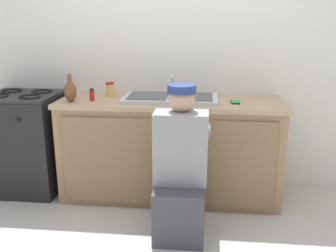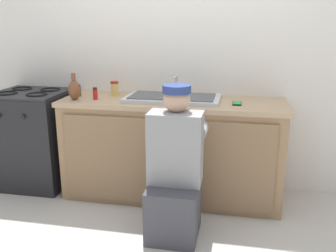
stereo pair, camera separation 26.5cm
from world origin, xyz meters
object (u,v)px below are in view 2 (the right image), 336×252
object	(u,v)px
condiment_jar	(115,88)
cell_phone	(237,103)
spice_bottle_pepper	(79,91)
sink_double_basin	(173,98)
plumber_person	(175,175)
spice_bottle_red	(95,94)
stove_range	(34,138)
vase_decorative	(74,90)

from	to	relation	value
condiment_jar	cell_phone	size ratio (longest dim) A/B	0.91
spice_bottle_pepper	sink_double_basin	bearing A→B (deg)	0.26
cell_phone	spice_bottle_pepper	size ratio (longest dim) A/B	1.33
plumber_person	spice_bottle_pepper	bearing A→B (deg)	147.52
spice_bottle_red	condiment_jar	distance (m)	0.23
sink_double_basin	stove_range	xyz separation A→B (m)	(-1.34, -0.00, -0.44)
cell_phone	condiment_jar	bearing A→B (deg)	172.26
stove_range	vase_decorative	world-z (taller)	vase_decorative
condiment_jar	spice_bottle_pepper	distance (m)	0.32
plumber_person	cell_phone	bearing A→B (deg)	54.69
plumber_person	condiment_jar	xyz separation A→B (m)	(-0.68, 0.73, 0.48)
sink_double_basin	spice_bottle_red	bearing A→B (deg)	-170.28
plumber_person	spice_bottle_pepper	size ratio (longest dim) A/B	10.52
sink_double_basin	plumber_person	bearing A→B (deg)	-77.99
sink_double_basin	vase_decorative	xyz separation A→B (m)	(-0.82, -0.16, 0.07)
stove_range	plumber_person	distance (m)	1.60
spice_bottle_pepper	vase_decorative	bearing A→B (deg)	-78.76
vase_decorative	cell_phone	bearing A→B (deg)	4.45
sink_double_basin	condiment_jar	size ratio (longest dim) A/B	6.25
spice_bottle_red	stove_range	bearing A→B (deg)	170.96
sink_double_basin	vase_decorative	distance (m)	0.84
condiment_jar	spice_bottle_red	bearing A→B (deg)	-116.54
spice_bottle_red	condiment_jar	bearing A→B (deg)	63.46
vase_decorative	plumber_person	bearing A→B (deg)	-26.26
sink_double_basin	condiment_jar	bearing A→B (deg)	170.26
sink_double_basin	plumber_person	xyz separation A→B (m)	(0.13, -0.63, -0.44)
plumber_person	spice_bottle_red	bearing A→B (deg)	146.56
spice_bottle_pepper	spice_bottle_red	bearing A→B (deg)	-28.47
stove_range	spice_bottle_pepper	xyz separation A→B (m)	(0.49, -0.00, 0.48)
plumber_person	spice_bottle_pepper	xyz separation A→B (m)	(-0.99, 0.63, 0.47)
spice_bottle_red	vase_decorative	xyz separation A→B (m)	(-0.17, -0.05, 0.04)
plumber_person	condiment_jar	bearing A→B (deg)	133.30
vase_decorative	spice_bottle_pepper	distance (m)	0.16
vase_decorative	spice_bottle_pepper	world-z (taller)	vase_decorative
condiment_jar	cell_phone	world-z (taller)	condiment_jar
stove_range	plumber_person	xyz separation A→B (m)	(1.48, -0.63, 0.01)
sink_double_basin	stove_range	size ratio (longest dim) A/B	0.88
cell_phone	vase_decorative	xyz separation A→B (m)	(-1.36, -0.11, 0.08)
stove_range	sink_double_basin	bearing A→B (deg)	0.09
spice_bottle_red	vase_decorative	world-z (taller)	vase_decorative
condiment_jar	sink_double_basin	bearing A→B (deg)	-9.74
plumber_person	vase_decorative	xyz separation A→B (m)	(-0.95, 0.47, 0.51)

